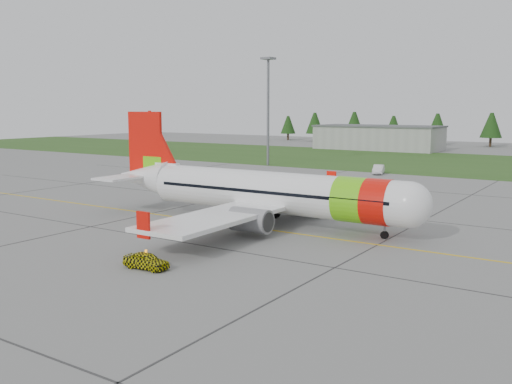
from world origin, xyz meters
The scene contains 8 objects.
ground centered at (0.00, 0.00, 0.00)m, with size 320.00×320.00×0.00m, color gray.
aircraft centered at (-2.18, 10.28, 3.05)m, with size 34.86×31.96×10.57m.
follow_me_car centered at (-0.73, -7.33, 1.69)m, with size 1.36×1.15×3.38m, color #F0EB0D.
service_van centered at (-8.61, 55.65, 2.34)m, with size 1.63×1.54×4.69m, color silver.
grass_strip centered at (0.00, 82.00, 0.01)m, with size 320.00×50.00×0.03m, color #30561E.
taxi_guideline centered at (0.00, 8.00, 0.01)m, with size 120.00×0.25×0.02m, color gold.
hangar_west centered at (-30.00, 110.00, 3.00)m, with size 32.00×14.00×6.00m, color #A8A8A3.
floodlight_mast centered at (-32.00, 58.00, 10.00)m, with size 0.50×0.50×20.00m, color slate.
Camera 1 is at (26.49, -34.90, 10.95)m, focal length 40.00 mm.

